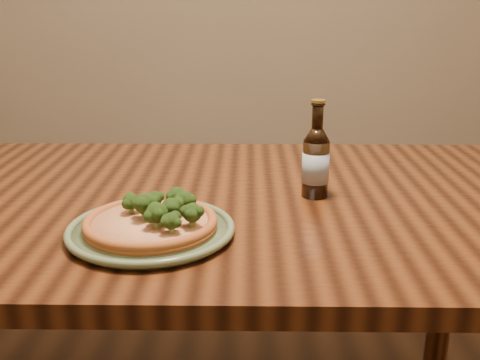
{
  "coord_description": "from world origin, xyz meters",
  "views": [
    {
      "loc": [
        0.14,
        -1.03,
        1.15
      ],
      "look_at": [
        0.12,
        -0.0,
        0.82
      ],
      "focal_mm": 42.0,
      "sensor_mm": 36.0,
      "label": 1
    }
  ],
  "objects_px": {
    "table": "(184,236)",
    "plate": "(151,230)",
    "beer_bottle": "(316,162)",
    "pizza": "(153,220)"
  },
  "relations": [
    {
      "from": "table",
      "to": "plate",
      "type": "bearing_deg",
      "value": -99.11
    },
    {
      "from": "table",
      "to": "plate",
      "type": "xyz_separation_m",
      "value": [
        -0.03,
        -0.21,
        0.1
      ]
    },
    {
      "from": "pizza",
      "to": "beer_bottle",
      "type": "bearing_deg",
      "value": 34.14
    },
    {
      "from": "table",
      "to": "beer_bottle",
      "type": "height_order",
      "value": "beer_bottle"
    },
    {
      "from": "table",
      "to": "beer_bottle",
      "type": "bearing_deg",
      "value": 0.54
    },
    {
      "from": "table",
      "to": "pizza",
      "type": "distance_m",
      "value": 0.24
    },
    {
      "from": "pizza",
      "to": "table",
      "type": "bearing_deg",
      "value": 81.84
    },
    {
      "from": "pizza",
      "to": "beer_bottle",
      "type": "distance_m",
      "value": 0.38
    },
    {
      "from": "table",
      "to": "beer_bottle",
      "type": "relative_size",
      "value": 7.71
    },
    {
      "from": "plate",
      "to": "beer_bottle",
      "type": "bearing_deg",
      "value": 33.94
    }
  ]
}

